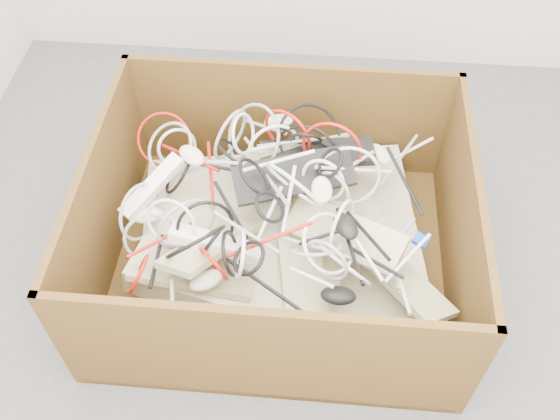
# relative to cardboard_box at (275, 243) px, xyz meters

# --- Properties ---
(ground) EXTENTS (3.00, 3.00, 0.00)m
(ground) POSITION_rel_cardboard_box_xyz_m (0.14, -0.22, -0.13)
(ground) COLOR #4B4B4D
(ground) RESTS_ON ground
(room_shell) EXTENTS (3.04, 3.04, 2.50)m
(room_shell) POSITION_rel_cardboard_box_xyz_m (0.14, -0.22, 1.12)
(room_shell) COLOR beige
(room_shell) RESTS_ON ground
(cardboard_box) EXTENTS (1.25, 1.04, 0.54)m
(cardboard_box) POSITION_rel_cardboard_box_xyz_m (0.00, 0.00, 0.00)
(cardboard_box) COLOR #3F2A0F
(cardboard_box) RESTS_ON ground
(keyboard_pile) EXTENTS (1.05, 0.81, 0.33)m
(keyboard_pile) POSITION_rel_cardboard_box_xyz_m (0.08, 0.00, 0.14)
(keyboard_pile) COLOR #C1B788
(keyboard_pile) RESTS_ON cardboard_box
(mice_scatter) EXTENTS (0.90, 0.79, 0.21)m
(mice_scatter) POSITION_rel_cardboard_box_xyz_m (0.00, 0.01, 0.23)
(mice_scatter) COLOR beige
(mice_scatter) RESTS_ON keyboard_pile
(power_strip_left) EXTENTS (0.19, 0.25, 0.11)m
(power_strip_left) POSITION_rel_cardboard_box_xyz_m (-0.41, 0.02, 0.24)
(power_strip_left) COLOR white
(power_strip_left) RESTS_ON keyboard_pile
(power_strip_right) EXTENTS (0.30, 0.09, 0.10)m
(power_strip_right) POSITION_rel_cardboard_box_xyz_m (-0.17, -0.17, 0.21)
(power_strip_right) COLOR white
(power_strip_right) RESTS_ON keyboard_pile
(vga_plug) EXTENTS (0.06, 0.06, 0.03)m
(vga_plug) POSITION_rel_cardboard_box_xyz_m (0.48, -0.11, 0.22)
(vga_plug) COLOR #0D38C4
(vga_plug) RESTS_ON keyboard_pile
(cable_tangle) EXTENTS (1.13, 0.87, 0.44)m
(cable_tangle) POSITION_rel_cardboard_box_xyz_m (-0.06, 0.04, 0.25)
(cable_tangle) COLOR black
(cable_tangle) RESTS_ON keyboard_pile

